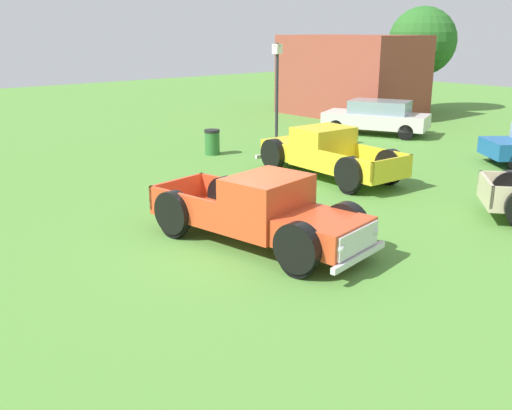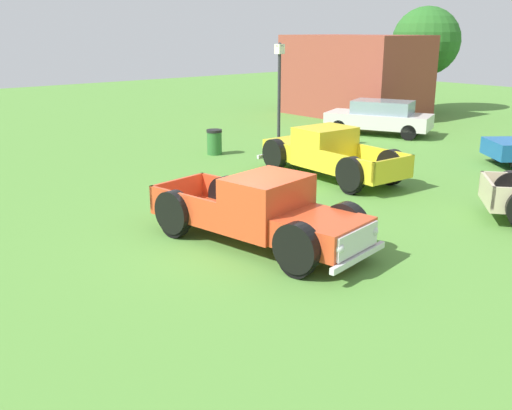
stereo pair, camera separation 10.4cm
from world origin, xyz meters
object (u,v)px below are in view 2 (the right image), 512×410
pickup_truck_behind_right (323,153)px  sedan_distant_a (380,117)px  lamp_post_near (279,95)px  pickup_truck_foreground (269,215)px  trash_can (214,142)px  oak_tree_east (426,41)px

pickup_truck_behind_right → sedan_distant_a: bearing=115.9°
lamp_post_near → sedan_distant_a: bearing=88.0°
pickup_truck_foreground → trash_can: pickup_truck_foreground is taller
lamp_post_near → trash_can: (-1.11, -2.30, -1.68)m
pickup_truck_behind_right → oak_tree_east: size_ratio=0.91×
pickup_truck_foreground → sedan_distant_a: pickup_truck_foreground is taller
lamp_post_near → oak_tree_east: bearing=103.2°
pickup_truck_foreground → sedan_distant_a: 15.21m
trash_can → sedan_distant_a: bearing=81.0°
pickup_truck_foreground → lamp_post_near: size_ratio=1.32×
pickup_truck_foreground → lamp_post_near: bearing=136.4°
sedan_distant_a → lamp_post_near: (-0.20, -5.98, 1.36)m
pickup_truck_behind_right → oak_tree_east: 17.92m
lamp_post_near → oak_tree_east: size_ratio=0.70×
pickup_truck_foreground → pickup_truck_behind_right: size_ratio=1.02×
sedan_distant_a → oak_tree_east: size_ratio=0.85×
pickup_truck_foreground → lamp_post_near: 10.66m
pickup_truck_behind_right → oak_tree_east: bearing=114.4°
oak_tree_east → trash_can: bearing=-82.2°
sedan_distant_a → trash_can: 8.38m
trash_can → oak_tree_east: size_ratio=0.16×
oak_tree_east → pickup_truck_behind_right: bearing=-65.6°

